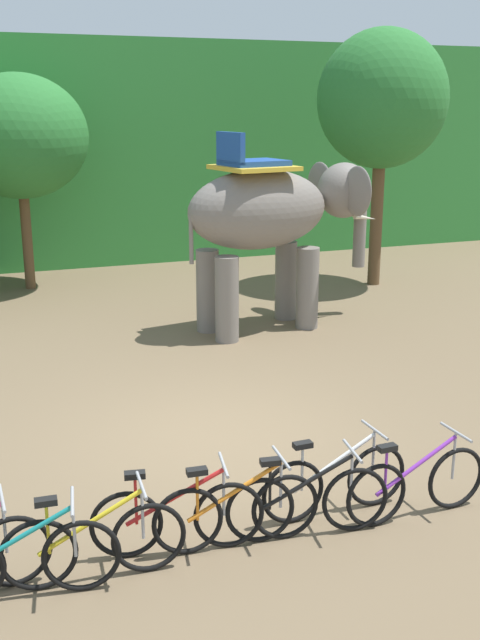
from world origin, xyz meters
The scene contains 12 objects.
ground_plane centered at (0.00, 0.00, 0.00)m, with size 80.00×80.00×0.00m, color brown.
foliage_hedge centered at (0.00, 14.55, 2.98)m, with size 36.00×6.00×5.95m, color #338438.
tree_center_right centered at (-1.50, 9.66, 3.55)m, with size 3.14×3.14×4.97m.
tree_far_right centered at (6.49, 7.24, 4.36)m, with size 3.02×3.02×5.96m.
elephant centered at (2.73, 4.64, 2.20)m, with size 4.24×2.30×3.78m.
bike_teal centered at (-2.61, -2.59, 0.39)m, with size 1.70×0.52×0.92m.
bike_yellow centered at (-1.97, -2.54, 0.39)m, with size 1.71×0.52×0.92m.
bike_red centered at (-1.13, -2.36, 0.39)m, with size 1.69×0.52×0.92m.
bike_orange centered at (-0.56, -2.45, 0.39)m, with size 1.71×0.52×0.92m.
bike_black centered at (0.18, -2.53, 0.39)m, with size 1.70×0.52×0.92m.
bike_white centered at (0.64, -2.22, 0.39)m, with size 1.71×0.52×0.92m.
bike_purple centered at (1.42, -2.58, 0.39)m, with size 1.71×0.52×0.92m.
Camera 1 is at (-2.79, -8.70, 4.24)m, focal length 42.40 mm.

